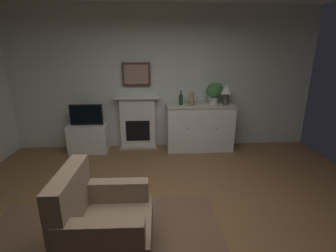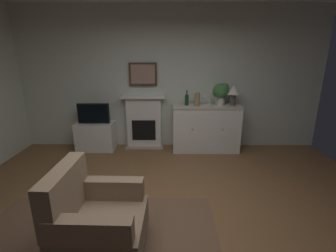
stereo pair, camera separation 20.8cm
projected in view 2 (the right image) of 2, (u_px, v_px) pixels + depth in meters
The scene contains 16 objects.
ground_plane at pixel (168, 228), 2.83m from camera, with size 6.14×5.22×0.10m, color brown.
wall_rear at pixel (170, 79), 4.88m from camera, with size 6.14×0.06×2.80m, color silver.
area_rug at pixel (92, 250), 2.45m from camera, with size 2.60×1.80×0.02m, color brown.
fireplace_unit at pixel (144, 122), 5.01m from camera, with size 0.87×0.30×1.10m.
framed_picture at pixel (143, 74), 4.77m from camera, with size 0.55×0.04×0.45m.
sideboard_cabinet at pixel (206, 128), 4.85m from camera, with size 1.34×0.49×0.93m.
table_lamp at pixel (234, 91), 4.63m from camera, with size 0.26×0.26×0.40m.
wine_bottle at pixel (187, 100), 4.70m from camera, with size 0.08×0.08×0.29m.
wine_glass_left at pixel (204, 99), 4.70m from camera, with size 0.07×0.07×0.16m.
wine_glass_center at pixel (210, 99), 4.64m from camera, with size 0.07×0.07×0.16m.
wine_glass_right at pixel (216, 100), 4.62m from camera, with size 0.07×0.07×0.16m.
vase_decorative at pixel (197, 99), 4.63m from camera, with size 0.11×0.11×0.28m.
tv_cabinet at pixel (96, 136), 4.94m from camera, with size 0.75×0.42×0.57m.
tv_set at pixel (93, 113), 4.78m from camera, with size 0.62×0.07×0.40m.
potted_plant_small at pixel (221, 92), 4.68m from camera, with size 0.30×0.30×0.43m.
armchair at pixel (95, 220), 2.32m from camera, with size 0.83×0.79×0.92m.
Camera 2 is at (0.02, -2.36, 1.91)m, focal length 25.90 mm.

